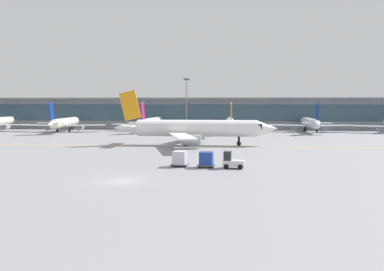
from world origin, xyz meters
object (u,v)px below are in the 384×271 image
at_px(gate_airplane_3, 230,123).
at_px(cargo_dolly_trailing, 180,158).
at_px(gate_airplane_1, 65,123).
at_px(cargo_dolly_lead, 206,159).
at_px(gate_airplane_2, 152,122).
at_px(gate_airplane_4, 310,123).
at_px(apron_light_mast_1, 187,102).
at_px(baggage_tug, 232,161).
at_px(taxiing_regional_jet, 195,129).

xyz_separation_m(gate_airplane_3, cargo_dolly_trailing, (-7.26, -58.28, -1.42)).
distance_m(gate_airplane_1, cargo_dolly_lead, 71.72).
bearing_deg(cargo_dolly_trailing, gate_airplane_3, 90.01).
bearing_deg(gate_airplane_1, gate_airplane_2, -83.71).
distance_m(gate_airplane_2, gate_airplane_4, 44.10).
bearing_deg(apron_light_mast_1, gate_airplane_4, -12.91).
distance_m(baggage_tug, cargo_dolly_lead, 3.19).
distance_m(gate_airplane_2, cargo_dolly_trailing, 63.72).
xyz_separation_m(gate_airplane_4, cargo_dolly_lead, (-25.85, -63.07, -1.42)).
bearing_deg(gate_airplane_4, cargo_dolly_lead, 159.66).
bearing_deg(gate_airplane_4, gate_airplane_2, 92.85).
xyz_separation_m(baggage_tug, cargo_dolly_trailing, (-6.54, 0.82, 0.16)).
bearing_deg(cargo_dolly_trailing, gate_airplane_4, 72.10).
xyz_separation_m(gate_airplane_1, gate_airplane_3, (45.90, 0.60, 0.00)).
relative_size(gate_airplane_3, apron_light_mast_1, 1.62).
bearing_deg(gate_airplane_4, taxiing_regional_jet, 143.83).
height_order(gate_airplane_1, baggage_tug, gate_airplane_1).
bearing_deg(gate_airplane_2, baggage_tug, -157.69).
bearing_deg(gate_airplane_3, cargo_dolly_lead, 175.92).
bearing_deg(gate_airplane_1, baggage_tug, -146.21).
bearing_deg(baggage_tug, taxiing_regional_jet, 111.09).
relative_size(gate_airplane_4, baggage_tug, 9.04).
relative_size(gate_airplane_1, taxiing_regional_jet, 0.79).
height_order(gate_airplane_1, apron_light_mast_1, apron_light_mast_1).
distance_m(gate_airplane_2, gate_airplane_3, 22.43).
relative_size(cargo_dolly_lead, cargo_dolly_trailing, 1.00).
bearing_deg(cargo_dolly_trailing, cargo_dolly_lead, -0.00).
xyz_separation_m(taxiing_regional_jet, apron_light_mast_1, (-5.82, 45.28, 5.22)).
xyz_separation_m(gate_airplane_3, taxiing_regional_jet, (-7.25, -32.88, 0.66)).
relative_size(gate_airplane_1, apron_light_mast_1, 1.63).
distance_m(gate_airplane_3, cargo_dolly_lead, 58.85).
xyz_separation_m(taxiing_regional_jet, cargo_dolly_lead, (3.37, -25.82, -2.08)).
bearing_deg(cargo_dolly_trailing, apron_light_mast_1, 101.81).
xyz_separation_m(gate_airplane_3, cargo_dolly_lead, (-3.88, -58.70, -1.42)).
height_order(gate_airplane_3, apron_light_mast_1, apron_light_mast_1).
xyz_separation_m(taxiing_regional_jet, cargo_dolly_trailing, (-0.02, -25.40, -2.08)).
height_order(baggage_tug, cargo_dolly_lead, baggage_tug).
bearing_deg(apron_light_mast_1, gate_airplane_2, -136.07).
distance_m(gate_airplane_1, cargo_dolly_trailing, 69.44).
xyz_separation_m(gate_airplane_1, taxiing_regional_jet, (38.65, -32.29, 0.66)).
bearing_deg(cargo_dolly_trailing, baggage_tug, -0.00).
relative_size(gate_airplane_2, cargo_dolly_trailing, 10.93).
height_order(gate_airplane_4, cargo_dolly_lead, gate_airplane_4).
relative_size(gate_airplane_2, gate_airplane_4, 1.00).
bearing_deg(taxiing_regional_jet, cargo_dolly_lead, -81.89).
distance_m(gate_airplane_2, taxiing_regional_jet, 39.47).
height_order(gate_airplane_2, cargo_dolly_lead, gate_airplane_2).
distance_m(gate_airplane_4, taxiing_regional_jet, 47.34).
relative_size(gate_airplane_2, apron_light_mast_1, 1.63).
bearing_deg(apron_light_mast_1, baggage_tug, -80.20).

